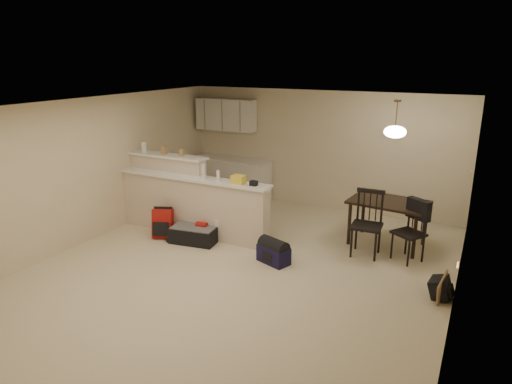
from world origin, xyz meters
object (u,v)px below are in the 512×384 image
Objects in this scene: dining_chair_near at (367,224)px; red_backpack at (163,223)px; dining_chair_far at (409,232)px; black_daypack at (440,288)px; dining_table at (389,206)px; pendant_lamp at (395,131)px; suitcase at (195,234)px; navy_duffel at (274,254)px.

dining_chair_near is 2.08× the size of red_backpack.
dining_chair_far is 1.24m from black_daypack.
pendant_lamp is at bearing 95.70° from dining_table.
dining_chair_near is at bearing -137.63° from dining_chair_far.
dining_chair_near is at bearing 7.65° from suitcase.
dining_table is at bearing 16.72° from suitcase.
dining_chair_far is (0.44, -0.50, -0.21)m from dining_table.
pendant_lamp reaches higher than dining_chair_near.
suitcase is 1.62m from navy_duffel.
navy_duffel is at bearing 97.58° from black_daypack.
red_backpack is 1.65× the size of black_daypack.
dining_table is 1.93m from black_daypack.
dining_table reaches higher than navy_duffel.
red_backpack is at bearing -161.93° from navy_duffel.
dining_chair_near is 1.11× the size of dining_chair_far.
dining_chair_far is at bearing -43.30° from dining_table.
black_daypack is at bearing -26.14° from dining_chair_far.
dining_chair_far reaches higher than suitcase.
pendant_lamp is at bearing 16.72° from suitcase.
red_backpack is (-3.69, -1.49, -1.73)m from pendant_lamp.
black_daypack is at bearing -9.68° from suitcase.
dining_chair_far is at bearing 6.51° from suitcase.
dining_table is 1.68× the size of suitcase.
dining_chair_near reaches higher than black_daypack.
navy_duffel is 1.62× the size of black_daypack.
navy_duffel is (-1.44, -1.56, -1.85)m from pendant_lamp.
pendant_lamp reaches higher than dining_table.
suitcase is at bearing -167.40° from dining_chair_near.
navy_duffel is (1.61, -0.16, 0.00)m from suitcase.
dining_chair_near reaches higher than dining_chair_far.
dining_table is 1.25× the size of dining_chair_near.
dining_table is 2.19× the size of pendant_lamp.
black_daypack is (1.05, -1.52, -1.85)m from pendant_lamp.
navy_duffel is at bearing -145.08° from dining_chair_near.
dining_table is at bearing 67.34° from navy_duffel.
suitcase is 2.55× the size of black_daypack.
suitcase is (-3.05, -1.40, -0.56)m from dining_table.
dining_chair_near is at bearing -8.66° from red_backpack.
dining_table is at bearing -90.00° from pendant_lamp.
dining_chair_far is 4.24m from red_backpack.
red_backpack is (-4.12, -0.99, -0.23)m from dining_chair_far.
dining_table is 1.38× the size of dining_chair_far.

